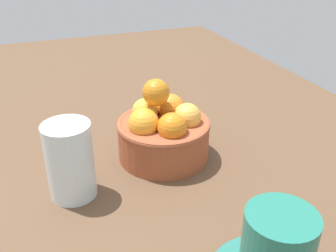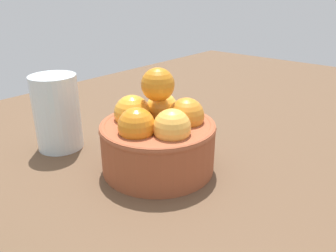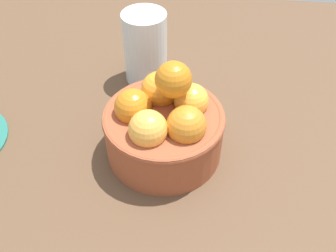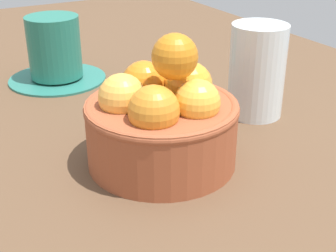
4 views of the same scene
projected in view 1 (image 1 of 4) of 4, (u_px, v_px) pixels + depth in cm
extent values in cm
cube|color=brown|center=(164.00, 164.00, 63.39)|extent=(158.01, 88.35, 3.05)
cylinder|color=#9E4C2D|center=(164.00, 139.00, 61.24)|extent=(14.33, 14.33, 6.20)
torus|color=#9E4C2D|center=(164.00, 124.00, 59.98)|extent=(14.53, 14.53, 1.00)
sphere|color=orange|center=(171.00, 108.00, 62.48)|extent=(4.53, 4.53, 4.53)
sphere|color=#F6B23C|center=(145.00, 111.00, 61.31)|extent=(4.18, 4.18, 4.18)
sphere|color=orange|center=(144.00, 123.00, 57.54)|extent=(4.68, 4.68, 4.68)
sphere|color=orange|center=(171.00, 128.00, 56.38)|extent=(4.41, 4.41, 4.41)
sphere|color=#F8AE46|center=(187.00, 117.00, 59.43)|extent=(4.40, 4.40, 4.40)
sphere|color=orange|center=(156.00, 92.00, 58.22)|extent=(4.16, 4.16, 4.16)
cylinder|color=#237260|center=(277.00, 249.00, 38.37)|extent=(7.22, 7.22, 8.39)
cylinder|color=silver|center=(70.00, 161.00, 51.50)|extent=(6.44, 6.44, 10.75)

